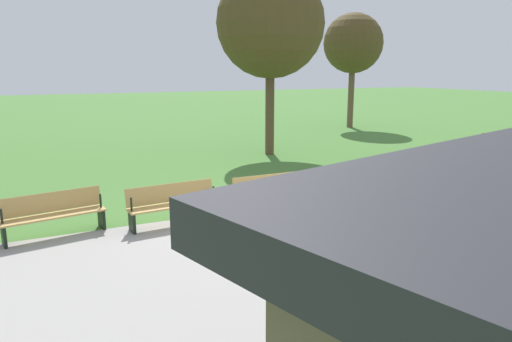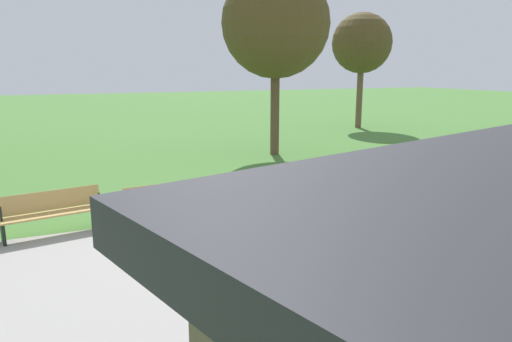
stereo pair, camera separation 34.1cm
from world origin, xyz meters
TOP-DOWN VIEW (x-y plane):
  - ground_plane at (0.00, 0.00)m, footprint 120.00×120.00m
  - path_paving at (-0.00, 2.51)m, footprint 38.67×5.93m
  - bench_0 at (-11.77, -2.69)m, footprint 2.01×1.28m
  - bench_1 at (-9.52, -1.76)m, footprint 2.04×1.13m
  - bench_2 at (-7.21, -1.02)m, footprint 2.05×0.98m
  - bench_3 at (-4.84, -0.50)m, footprint 2.05×0.82m
  - bench_4 at (-2.43, -0.18)m, footprint 2.03×0.65m
  - bench_5 at (-0.00, -0.07)m, footprint 2.00×0.47m
  - bench_6 at (2.43, -0.18)m, footprint 2.03×0.65m
  - bench_7 at (4.84, -0.50)m, footprint 2.05×0.82m
  - tree_0 at (-11.72, -12.96)m, footprint 3.37×3.37m
  - tree_1 at (-3.42, -7.04)m, footprint 4.15×4.15m

SIDE VIEW (x-z plane):
  - ground_plane at x=0.00m, z-range 0.00..0.00m
  - path_paving at x=0.00m, z-range 0.00..0.01m
  - bench_0 at x=-11.77m, z-range 0.04..0.93m
  - bench_1 at x=-9.52m, z-range 0.04..0.93m
  - bench_2 at x=-7.21m, z-range 0.04..0.93m
  - bench_3 at x=-4.84m, z-range 0.04..0.93m
  - bench_4 at x=-2.43m, z-range 0.04..0.93m
  - bench_5 at x=0.00m, z-range 0.04..0.93m
  - bench_6 at x=2.43m, z-range 0.04..0.93m
  - bench_7 at x=4.84m, z-range 0.04..0.93m
  - tree_0 at x=-11.72m, z-range 1.52..8.01m
  - tree_1 at x=-3.42m, z-range 1.47..8.60m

